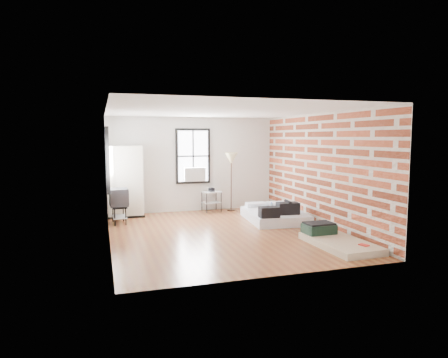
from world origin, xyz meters
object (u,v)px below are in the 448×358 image
object	(u,v)px
mattress_main	(275,214)
mattress_bare	(335,239)
wardrobe	(125,182)
side_table	(211,195)
floor_lamp	(231,161)
tv_stand	(119,199)

from	to	relation	value
mattress_main	mattress_bare	xyz separation A→B (m)	(0.18, -2.57, -0.05)
mattress_main	wardrobe	bearing A→B (deg)	160.83
mattress_bare	side_table	bearing A→B (deg)	106.32
mattress_bare	side_table	xyz separation A→B (m)	(-1.42, 4.37, 0.37)
wardrobe	side_table	bearing A→B (deg)	2.68
floor_lamp	tv_stand	distance (m)	3.53
wardrobe	tv_stand	world-z (taller)	wardrobe
mattress_bare	side_table	world-z (taller)	side_table
side_table	floor_lamp	bearing A→B (deg)	-6.69
tv_stand	mattress_bare	bearing A→B (deg)	-42.92
wardrobe	floor_lamp	distance (m)	3.14
wardrobe	tv_stand	bearing A→B (deg)	-102.89
side_table	tv_stand	xyz separation A→B (m)	(-2.71, -0.93, 0.16)
mattress_bare	wardrobe	size ratio (longest dim) A/B	0.90
wardrobe	mattress_main	bearing A→B (deg)	-23.72
mattress_main	side_table	distance (m)	2.21
mattress_bare	floor_lamp	world-z (taller)	floor_lamp
side_table	tv_stand	distance (m)	2.87
mattress_bare	floor_lamp	bearing A→B (deg)	99.16
mattress_main	tv_stand	distance (m)	4.08
mattress_main	wardrobe	distance (m)	4.20
wardrobe	tv_stand	distance (m)	0.95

